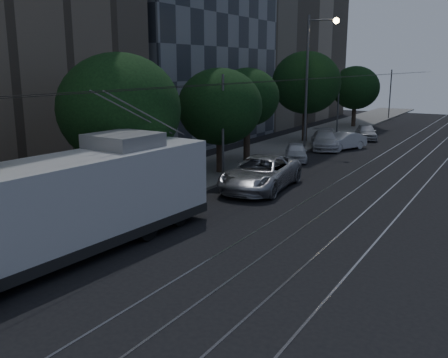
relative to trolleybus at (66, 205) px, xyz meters
name	(u,v)px	position (x,y,z in m)	size (l,w,h in m)	color
ground	(206,256)	(4.10, 2.42, -1.82)	(120.00, 120.00, 0.00)	black
sidewalk	(266,152)	(-3.40, 22.42, -1.74)	(5.00, 90.00, 0.15)	slate
tram_rails	(402,166)	(6.60, 22.42, -1.81)	(4.52, 90.00, 0.02)	#9A9AA3
overhead_wires	(298,108)	(-0.87, 22.42, 1.65)	(2.23, 90.00, 6.00)	black
trolleybus	(66,205)	(0.00, 0.00, 0.00)	(3.54, 13.26, 5.63)	white
pickup_silver	(261,173)	(1.38, 12.05, -0.94)	(2.90, 6.29, 1.75)	#ACADB4
car_white_a	(296,152)	(-0.20, 20.64, -1.20)	(1.46, 3.62, 1.23)	white
car_white_b	(325,140)	(-0.20, 26.42, -1.11)	(1.99, 4.90, 1.42)	silver
car_white_c	(343,141)	(1.15, 26.92, -1.15)	(1.42, 4.07, 1.34)	silver
car_white_d	(366,132)	(1.20, 33.34, -1.14)	(1.61, 3.99, 1.36)	silver
tree_1	(119,109)	(-2.90, 6.02, 2.69)	(5.67, 5.67, 7.07)	#32211B
tree_2	(220,107)	(-2.45, 14.16, 2.26)	(5.04, 5.04, 6.36)	#32211B
tree_3	(247,98)	(-2.90, 18.42, 2.57)	(4.31, 4.31, 6.34)	#32211B
tree_4	(306,83)	(-2.90, 28.92, 3.24)	(5.79, 5.79, 7.68)	#32211B
tree_5	(355,88)	(-2.40, 41.60, 2.36)	(5.01, 5.01, 6.45)	#32211B
streetlamp_far	(312,70)	(-1.28, 25.96, 4.32)	(2.46, 0.44, 10.21)	#5B5B5D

